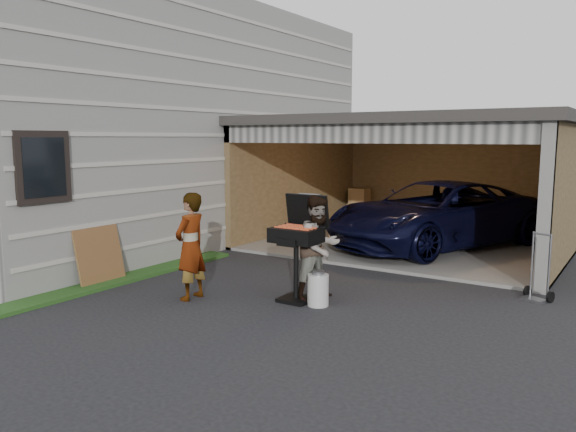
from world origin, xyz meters
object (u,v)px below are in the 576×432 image
object	(u,v)px
man	(320,247)
propane_tank	(318,290)
woman	(191,246)
bbq_grill	(298,239)
hand_truck	(537,287)
plywood_panel	(99,255)
minivan	(435,217)

from	to	relation	value
man	propane_tank	bearing A→B (deg)	-136.31
woman	propane_tank	bearing A→B (deg)	109.50
bbq_grill	hand_truck	xyz separation A→B (m)	(3.03, 2.01, -0.75)
woman	plywood_panel	size ratio (longest dim) A/B	1.65
plywood_panel	minivan	bearing A→B (deg)	58.01
minivan	bbq_grill	bearing A→B (deg)	-71.72
bbq_grill	plywood_panel	xyz separation A→B (m)	(-3.30, -1.00, -0.46)
bbq_grill	plywood_panel	distance (m)	3.48
propane_tank	minivan	bearing A→B (deg)	89.56
woman	minivan	bearing A→B (deg)	159.15
man	bbq_grill	bearing A→B (deg)	156.55
bbq_grill	propane_tank	size ratio (longest dim) A/B	3.42
plywood_panel	propane_tank	bearing A→B (deg)	14.27
hand_truck	minivan	bearing A→B (deg)	155.45
woman	bbq_grill	bearing A→B (deg)	116.74
hand_truck	man	bearing A→B (deg)	-123.92
bbq_grill	hand_truck	size ratio (longest dim) A/B	1.54
propane_tank	hand_truck	distance (m)	3.35
bbq_grill	propane_tank	distance (m)	0.82
minivan	propane_tank	size ratio (longest dim) A/B	11.11
minivan	propane_tank	world-z (taller)	minivan
propane_tank	hand_truck	bearing A→B (deg)	38.04
man	propane_tank	size ratio (longest dim) A/B	3.43
minivan	propane_tank	xyz separation A→B (m)	(-0.04, -5.03, -0.49)
man	hand_truck	distance (m)	3.35
minivan	woman	size ratio (longest dim) A/B	3.17
man	plywood_panel	xyz separation A→B (m)	(-3.52, -1.26, -0.31)
minivan	man	distance (m)	4.71
minivan	plywood_panel	world-z (taller)	minivan
woman	propane_tank	distance (m)	2.03
man	hand_truck	world-z (taller)	man
woman	hand_truck	xyz separation A→B (m)	(4.43, 2.82, -0.62)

